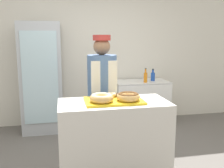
{
  "coord_description": "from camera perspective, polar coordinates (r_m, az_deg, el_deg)",
  "views": [
    {
      "loc": [
        -0.54,
        -2.6,
        1.6
      ],
      "look_at": [
        0.0,
        0.1,
        1.1
      ],
      "focal_mm": 40.0,
      "sensor_mm": 36.0,
      "label": 1
    }
  ],
  "objects": [
    {
      "name": "wall_back",
      "position": [
        4.77,
        -4.87,
        7.28
      ],
      "size": [
        8.0,
        0.06,
        2.7
      ],
      "color": "silver",
      "rests_on": "ground_plane"
    },
    {
      "name": "display_counter",
      "position": [
        2.89,
        0.4,
        -12.93
      ],
      "size": [
        1.21,
        0.59,
        0.92
      ],
      "color": "beige",
      "rests_on": "ground_plane"
    },
    {
      "name": "serving_tray",
      "position": [
        2.74,
        0.41,
        -3.83
      ],
      "size": [
        0.63,
        0.42,
        0.02
      ],
      "color": "yellow",
      "rests_on": "display_counter"
    },
    {
      "name": "donut_light_glaze",
      "position": [
        2.64,
        -2.41,
        -3.11
      ],
      "size": [
        0.25,
        0.25,
        0.08
      ],
      "color": "tan",
      "rests_on": "serving_tray"
    },
    {
      "name": "donut_chocolate_glaze",
      "position": [
        2.7,
        3.74,
        -2.82
      ],
      "size": [
        0.25,
        0.25,
        0.08
      ],
      "color": "tan",
      "rests_on": "serving_tray"
    },
    {
      "name": "donut_mini_center",
      "position": [
        2.86,
        -0.16,
        -2.45
      ],
      "size": [
        0.12,
        0.12,
        0.05
      ],
      "color": "tan",
      "rests_on": "serving_tray"
    },
    {
      "name": "brownie_back_left",
      "position": [
        2.85,
        -2.17,
        -2.7
      ],
      "size": [
        0.09,
        0.09,
        0.03
      ],
      "color": "#382111",
      "rests_on": "serving_tray"
    },
    {
      "name": "brownie_back_right",
      "position": [
        2.89,
        1.82,
        -2.52
      ],
      "size": [
        0.09,
        0.09,
        0.03
      ],
      "color": "#382111",
      "rests_on": "serving_tray"
    },
    {
      "name": "baker_person",
      "position": [
        3.29,
        -2.26,
        -2.61
      ],
      "size": [
        0.38,
        0.38,
        1.65
      ],
      "color": "#4C4C51",
      "rests_on": "ground_plane"
    },
    {
      "name": "beverage_fridge",
      "position": [
        4.44,
        -15.76,
        1.35
      ],
      "size": [
        0.68,
        0.58,
        1.87
      ],
      "color": "#ADB2B7",
      "rests_on": "ground_plane"
    },
    {
      "name": "chest_freezer",
      "position": [
        4.77,
        6.59,
        -4.15
      ],
      "size": [
        0.99,
        0.57,
        0.82
      ],
      "color": "white",
      "rests_on": "ground_plane"
    },
    {
      "name": "bottle_orange",
      "position": [
        4.52,
        7.66,
        1.59
      ],
      "size": [
        0.06,
        0.06,
        0.26
      ],
      "color": "orange",
      "rests_on": "chest_freezer"
    },
    {
      "name": "bottle_blue",
      "position": [
        4.73,
        9.31,
        1.77
      ],
      "size": [
        0.08,
        0.08,
        0.23
      ],
      "color": "#1E4CB2",
      "rests_on": "chest_freezer"
    }
  ]
}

